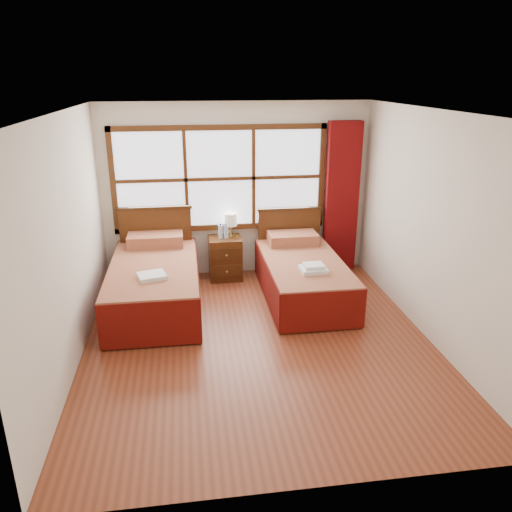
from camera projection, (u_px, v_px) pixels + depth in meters
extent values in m
plane|color=brown|center=(258.00, 341.00, 5.86)|extent=(4.50, 4.50, 0.00)
plane|color=white|center=(259.00, 112.00, 4.97)|extent=(4.50, 4.50, 0.00)
plane|color=silver|center=(237.00, 191.00, 7.51)|extent=(4.00, 0.00, 4.00)
plane|color=silver|center=(67.00, 244.00, 5.15)|extent=(0.00, 4.50, 4.50)
plane|color=silver|center=(432.00, 228.00, 5.68)|extent=(0.00, 4.50, 4.50)
cube|color=white|center=(220.00, 179.00, 7.38)|extent=(3.00, 0.02, 1.40)
cube|color=#492610|center=(221.00, 227.00, 7.61)|extent=(3.16, 0.06, 0.08)
cube|color=#492610|center=(219.00, 127.00, 7.11)|extent=(3.16, 0.06, 0.08)
cube|color=#492610|center=(113.00, 182.00, 7.15)|extent=(0.08, 0.06, 1.56)
cube|color=#492610|center=(321.00, 176.00, 7.56)|extent=(0.08, 0.06, 1.56)
cube|color=#492610|center=(186.00, 180.00, 7.29)|extent=(0.05, 0.05, 1.40)
cube|color=#492610|center=(254.00, 178.00, 7.43)|extent=(0.05, 0.05, 1.40)
cube|color=#492610|center=(220.00, 179.00, 7.36)|extent=(3.00, 0.05, 0.05)
cube|color=#690A0B|center=(342.00, 198.00, 7.63)|extent=(0.50, 0.16, 2.30)
cube|color=#3A200C|center=(156.00, 295.00, 6.69)|extent=(1.01, 2.02, 0.33)
cube|color=maroon|center=(154.00, 274.00, 6.59)|extent=(1.13, 2.24, 0.27)
cube|color=#67100A|center=(111.00, 288.00, 6.57)|extent=(0.03, 2.24, 0.56)
cube|color=#67100A|center=(197.00, 283.00, 6.72)|extent=(0.03, 2.24, 0.56)
cube|color=#67100A|center=(150.00, 325.00, 5.61)|extent=(1.13, 0.03, 0.56)
cube|color=maroon|center=(156.00, 239.00, 7.26)|extent=(0.79, 0.46, 0.18)
cube|color=#492610|center=(157.00, 244.00, 7.50)|extent=(1.05, 0.06, 1.10)
cube|color=#3A200C|center=(154.00, 208.00, 7.31)|extent=(1.10, 0.08, 0.04)
cube|color=#3A200C|center=(303.00, 287.00, 6.97)|extent=(0.93, 1.85, 0.30)
cube|color=maroon|center=(304.00, 269.00, 6.87)|extent=(1.04, 2.06, 0.25)
cube|color=#67100A|center=(266.00, 281.00, 6.85)|extent=(0.03, 2.06, 0.51)
cube|color=#67100A|center=(339.00, 277.00, 6.99)|extent=(0.03, 2.06, 0.51)
cube|color=#67100A|center=(323.00, 312.00, 5.97)|extent=(1.04, 0.03, 0.51)
cube|color=maroon|center=(293.00, 238.00, 7.49)|extent=(0.73, 0.42, 0.16)
cube|color=#492610|center=(289.00, 241.00, 7.78)|extent=(0.97, 0.06, 1.01)
cube|color=#3A200C|center=(290.00, 209.00, 7.61)|extent=(1.01, 0.08, 0.04)
cube|color=#492610|center=(225.00, 258.00, 7.58)|extent=(0.49, 0.43, 0.65)
cube|color=#3A200C|center=(227.00, 271.00, 7.41)|extent=(0.43, 0.02, 0.19)
cube|color=#3A200C|center=(226.00, 255.00, 7.32)|extent=(0.43, 0.02, 0.19)
sphere|color=#A88138|center=(227.00, 272.00, 7.40)|extent=(0.03, 0.03, 0.03)
sphere|color=#A88138|center=(227.00, 255.00, 7.31)|extent=(0.03, 0.03, 0.03)
cube|color=white|center=(152.00, 276.00, 6.10)|extent=(0.39, 0.36, 0.05)
cube|color=white|center=(313.00, 269.00, 6.44)|extent=(0.34, 0.30, 0.05)
cube|color=white|center=(313.00, 266.00, 6.42)|extent=(0.26, 0.23, 0.05)
cylinder|color=gold|center=(231.00, 236.00, 7.51)|extent=(0.11, 0.11, 0.02)
cylinder|color=gold|center=(231.00, 231.00, 7.48)|extent=(0.03, 0.03, 0.16)
cylinder|color=white|center=(231.00, 219.00, 7.42)|extent=(0.19, 0.19, 0.19)
cylinder|color=#C0DBF8|center=(220.00, 232.00, 7.39)|extent=(0.06, 0.06, 0.21)
cylinder|color=#1742B0|center=(220.00, 224.00, 7.35)|extent=(0.03, 0.03, 0.03)
cylinder|color=#C0DBF8|center=(226.00, 230.00, 7.43)|extent=(0.07, 0.07, 0.23)
cylinder|color=#1742B0|center=(226.00, 222.00, 7.38)|extent=(0.03, 0.03, 0.03)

